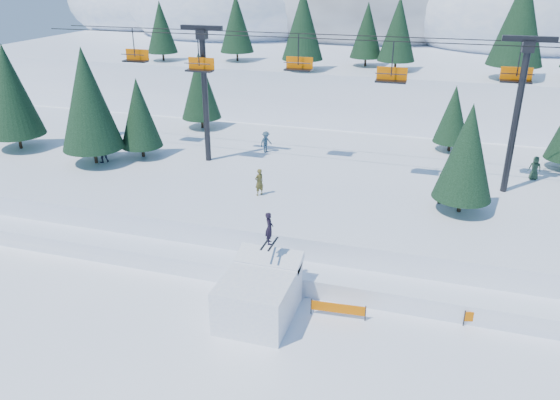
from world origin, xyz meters
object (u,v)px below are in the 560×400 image
(banner_far, at_px, (493,317))
(jump_kicker, at_px, (259,294))
(chairlift, at_px, (349,82))
(banner_near, at_px, (338,308))

(banner_far, bearing_deg, jump_kicker, -167.36)
(jump_kicker, bearing_deg, chairlift, 84.72)
(jump_kicker, bearing_deg, banner_near, 15.04)
(jump_kicker, bearing_deg, banner_far, 12.64)
(jump_kicker, relative_size, banner_near, 1.84)
(jump_kicker, xyz_separation_m, chairlift, (1.42, 15.35, 8.02))
(jump_kicker, distance_m, banner_near, 4.14)
(jump_kicker, xyz_separation_m, banner_near, (3.93, 1.06, -0.76))
(jump_kicker, height_order, banner_near, jump_kicker)
(chairlift, bearing_deg, jump_kicker, -95.28)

